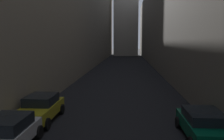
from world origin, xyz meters
The scene contains 6 objects.
ground_plane centered at (0.00, 48.00, 0.00)m, with size 264.00×264.00×0.00m, color black.
building_block_left centered at (-11.45, 50.00, 11.00)m, with size 11.90×108.00×22.00m, color #756B5B.
building_block_right centered at (12.35, 50.00, 9.04)m, with size 13.71×108.00×18.08m, color #60594F.
parked_car_left_third centered at (-4.40, 19.99, 0.77)m, with size 1.94×4.28×1.47m.
parked_car_left_far centered at (-4.40, 23.96, 0.80)m, with size 1.96×4.12×1.53m.
parked_car_right_far centered at (4.40, 21.90, 0.74)m, with size 2.01×4.06×1.39m.
Camera 1 is at (0.74, 10.66, 4.65)m, focal length 37.78 mm.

